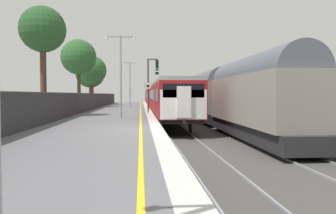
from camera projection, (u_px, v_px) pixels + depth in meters
ground at (204, 141)px, 15.66m from camera, size 17.40×110.00×1.21m
commuter_train_at_platform at (157, 97)px, 50.16m from camera, size 2.83×63.24×3.81m
freight_train_adjacent_track at (208, 95)px, 31.76m from camera, size 2.60×39.01×4.73m
signal_gantry at (151, 78)px, 31.17m from camera, size 1.10×0.24×4.96m
speed_limit_sign at (148, 94)px, 27.18m from camera, size 0.59×0.08×2.60m
platform_lamp_mid at (121, 69)px, 22.07m from camera, size 2.00×0.20×5.52m
platform_lamp_far at (130, 81)px, 41.26m from camera, size 2.00×0.20×5.63m
platform_back_fence at (27, 110)px, 14.94m from camera, size 0.07×99.00×1.73m
background_tree_left at (78, 58)px, 40.93m from camera, size 4.36×4.36×8.40m
background_tree_centre at (91, 74)px, 53.56m from camera, size 4.73×4.73×7.41m
background_tree_right at (42, 31)px, 23.75m from camera, size 3.30×3.30×7.93m
background_tree_back at (92, 71)px, 49.23m from camera, size 4.25×4.25×7.31m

